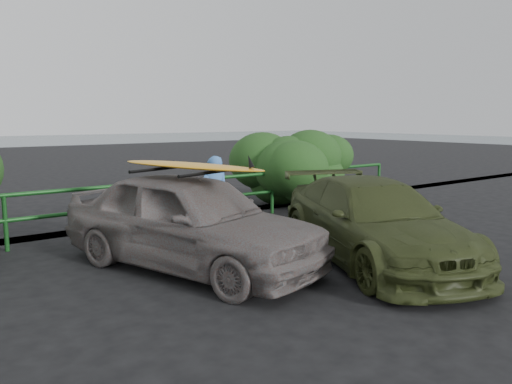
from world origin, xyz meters
The scene contains 8 objects.
ground centered at (0.00, 0.00, 0.00)m, with size 80.00×80.00×0.00m, color black.
guardrail centered at (0.00, 5.00, 0.52)m, with size 14.00×0.08×1.04m, color #144918, non-canonical shape.
shrub_right centered at (5.00, 5.50, 0.97)m, with size 3.20×2.40×1.94m, color #204519, non-canonical shape.
sedan centered at (-0.86, 2.17, 0.76)m, with size 1.81×4.49×1.53m, color #635A58.
olive_vehicle centered at (1.75, 0.75, 0.67)m, with size 1.87×4.61×1.34m, color #323B1A.
man centered at (0.56, 3.77, 0.81)m, with size 0.59×0.39×1.61m, color #4177C3.
roof_rack centered at (-0.86, 2.17, 1.55)m, with size 1.50×1.05×0.05m, color black, non-canonical shape.
surfboard centered at (-0.86, 2.17, 1.62)m, with size 0.58×2.81×0.08m, color orange.
Camera 1 is at (-4.57, -4.54, 2.34)m, focal length 35.00 mm.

